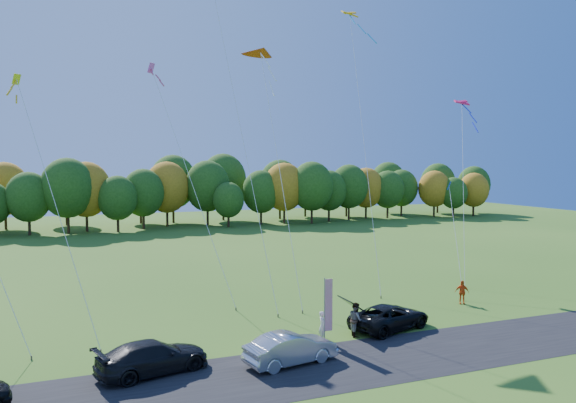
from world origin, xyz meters
name	(u,v)px	position (x,y,z in m)	size (l,w,h in m)	color
ground	(329,337)	(0.00, 0.00, 0.00)	(160.00, 160.00, 0.00)	#315B18
asphalt_strip	(365,361)	(0.00, -4.00, 0.01)	(90.00, 6.00, 0.01)	black
tree_line	(163,228)	(0.00, 55.00, 0.00)	(116.00, 12.00, 10.00)	#1E4711
black_suv	(390,317)	(3.86, 0.02, 0.70)	(2.34, 5.07, 1.41)	black
silver_sedan	(291,348)	(-3.45, -3.02, 0.74)	(1.57, 4.49, 1.48)	#B2B3B8
dark_truck_a	(153,357)	(-9.66, -1.81, 0.74)	(2.07, 5.10, 1.48)	black
person_tailgate_a	(322,326)	(-0.61, -0.47, 0.80)	(0.58, 0.38, 1.59)	silver
person_tailgate_b	(356,319)	(1.44, -0.41, 0.93)	(0.90, 0.70, 1.85)	gray
person_east	(462,292)	(11.42, 3.14, 0.79)	(0.93, 0.39, 1.58)	#CF4913
feather_flag	(327,305)	(-0.75, -1.38, 2.19)	(0.48, 0.08, 3.60)	#999999
kite_delta_blue	(237,111)	(-2.17, 9.80, 12.94)	(3.37, 11.02, 26.14)	#4C3F33
kite_parafoil_orange	(363,136)	(9.24, 12.86, 11.62)	(5.84, 13.42, 23.55)	#4C3F33
kite_delta_red	(272,111)	(0.63, 10.67, 13.09)	(2.66, 9.39, 19.17)	#4C3F33
kite_parafoil_rainbow	(463,186)	(17.30, 10.47, 7.55)	(6.88, 8.10, 15.35)	#4C3F33
kite_diamond_yellow	(56,207)	(-13.60, 4.90, 7.15)	(4.34, 6.64, 14.68)	#4C3F33
kite_diamond_pink	(191,180)	(-5.13, 11.10, 8.26)	(4.60, 8.63, 17.05)	#4C3F33
kite_diamond_blue_low	(456,239)	(13.42, 6.39, 3.90)	(3.20, 5.77, 8.30)	#4C3F33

